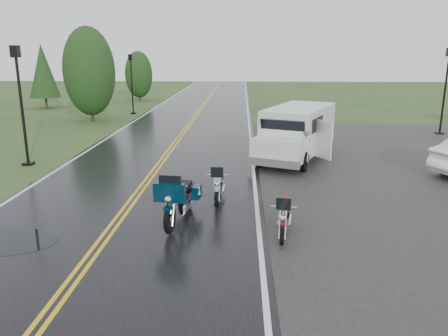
# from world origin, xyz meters

# --- Properties ---
(ground) EXTENTS (120.00, 120.00, 0.00)m
(ground) POSITION_xyz_m (0.00, 0.00, 0.00)
(ground) COLOR #2D471E
(ground) RESTS_ON ground
(road) EXTENTS (8.00, 100.00, 0.04)m
(road) POSITION_xyz_m (0.00, 10.00, 0.02)
(road) COLOR black
(road) RESTS_ON ground
(parking_pad) EXTENTS (14.00, 24.00, 0.03)m
(parking_pad) POSITION_xyz_m (11.00, 5.00, 0.01)
(parking_pad) COLOR black
(parking_pad) RESTS_ON ground
(motorcycle_red) EXTENTS (0.95, 1.97, 1.11)m
(motorcycle_red) POSITION_xyz_m (4.31, -1.46, 0.56)
(motorcycle_red) COLOR #53090B
(motorcycle_red) RESTS_ON ground
(motorcycle_teal) EXTENTS (1.23, 2.59, 1.47)m
(motorcycle_teal) POSITION_xyz_m (1.57, -0.89, 0.74)
(motorcycle_teal) COLOR #042133
(motorcycle_teal) RESTS_ON ground
(motorcycle_silver) EXTENTS (0.73, 1.98, 1.17)m
(motorcycle_silver) POSITION_xyz_m (2.63, 1.08, 0.58)
(motorcycle_silver) COLOR #9E9FA5
(motorcycle_silver) RESTS_ON ground
(van_white) EXTENTS (4.28, 6.16, 2.27)m
(van_white) POSITION_xyz_m (4.09, 6.02, 1.13)
(van_white) COLOR silver
(van_white) RESTS_ON ground
(person_at_van) EXTENTS (0.69, 0.65, 1.59)m
(person_at_van) POSITION_xyz_m (5.74, 5.40, 0.80)
(person_at_van) COLOR #4C4B50
(person_at_van) RESTS_ON ground
(lamp_post_near_left) EXTENTS (0.41, 0.41, 4.77)m
(lamp_post_near_left) POSITION_xyz_m (-5.36, 5.96, 2.38)
(lamp_post_near_left) COLOR black
(lamp_post_near_left) RESTS_ON ground
(lamp_post_far_left) EXTENTS (0.38, 0.38, 4.39)m
(lamp_post_far_left) POSITION_xyz_m (-4.78, 21.33, 2.20)
(lamp_post_far_left) COLOR black
(lamp_post_far_left) RESTS_ON ground
(lamp_post_far_right) EXTENTS (0.41, 0.41, 4.75)m
(lamp_post_far_right) POSITION_xyz_m (14.45, 13.69, 2.37)
(lamp_post_far_right) COLOR black
(lamp_post_far_right) RESTS_ON ground
(tree_left_mid) EXTENTS (3.35, 3.35, 5.24)m
(tree_left_mid) POSITION_xyz_m (-6.70, 17.90, 2.62)
(tree_left_mid) COLOR #1E3D19
(tree_left_mid) RESTS_ON ground
(tree_left_far) EXTENTS (2.56, 2.56, 3.94)m
(tree_left_far) POSITION_xyz_m (-6.44, 30.73, 1.97)
(tree_left_far) COLOR #1E3D19
(tree_left_far) RESTS_ON ground
(pine_left_far) EXTENTS (2.42, 2.42, 5.03)m
(pine_left_far) POSITION_xyz_m (-12.83, 24.62, 2.52)
(pine_left_far) COLOR #1E3D19
(pine_left_far) RESTS_ON ground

